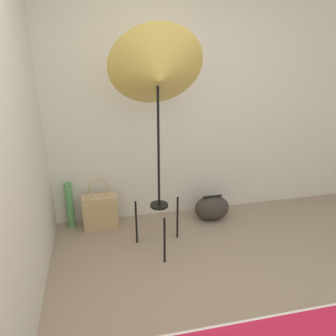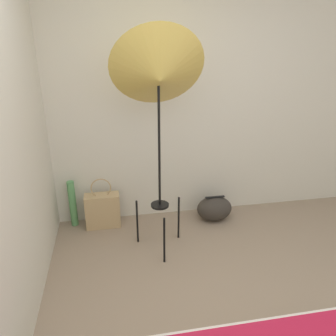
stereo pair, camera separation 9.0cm
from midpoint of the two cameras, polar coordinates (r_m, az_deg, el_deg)
wall_back at (r=3.46m, az=-1.17°, el=11.60°), size 8.00×0.05×2.60m
wall_side_left at (r=2.44m, az=-26.29°, el=4.89°), size 0.05×8.00×2.60m
photo_umbrella at (r=2.71m, az=-2.80°, el=15.75°), size 0.79×0.58×2.03m
tote_bag at (r=3.59m, az=-12.38°, el=-7.38°), size 0.36×0.16×0.56m
duffel_bag at (r=3.72m, az=6.95°, el=-6.88°), size 0.39×0.28×0.28m
paper_roll at (r=3.65m, az=-17.41°, el=-6.23°), size 0.08×0.08×0.52m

